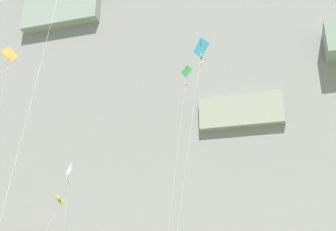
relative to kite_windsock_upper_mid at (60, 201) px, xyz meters
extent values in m
cube|color=gray|center=(18.96, 25.05, 26.72)|extent=(180.00, 21.87, 77.03)
cube|color=gray|center=(-11.12, 13.30, 37.72)|extent=(14.52, 2.04, 9.51)
cube|color=gray|center=(18.96, 14.26, 13.79)|extent=(11.61, 2.43, 4.65)
ellipsoid|color=yellow|center=(-0.14, 0.59, -0.03)|extent=(0.68, 0.72, 0.62)
ellipsoid|color=green|center=(0.02, -0.03, 0.06)|extent=(0.58, 0.68, 0.52)
ellipsoid|color=yellow|center=(0.18, -0.65, 0.15)|extent=(0.48, 0.64, 0.42)
ellipsoid|color=yellow|center=(0.35, -1.27, 0.24)|extent=(0.38, 0.60, 0.32)
cylinder|color=silver|center=(11.17, -22.48, 3.30)|extent=(0.50, 5.78, 29.94)
cube|color=white|center=(0.93, -0.26, 3.11)|extent=(1.51, 1.66, 2.13)
cylinder|color=black|center=(0.93, -0.26, 3.11)|extent=(0.35, 0.54, 1.72)
cube|color=#8CCC33|center=(0.90, -0.26, 2.29)|extent=(0.24, 0.14, 0.13)
cube|color=black|center=(0.99, -0.26, 1.84)|extent=(0.21, 0.19, 0.13)
cube|color=green|center=(0.89, -0.26, 1.39)|extent=(0.23, 0.17, 0.13)
cube|color=green|center=(0.96, -0.26, 0.93)|extent=(0.20, 0.20, 0.13)
cube|color=teal|center=(0.99, -0.26, 0.48)|extent=(0.21, 0.19, 0.13)
cube|color=orange|center=(-6.97, -3.03, 17.69)|extent=(1.61, 1.36, 2.04)
cylinder|color=black|center=(-6.97, -3.03, 17.69)|extent=(0.28, 0.25, 1.67)
cube|color=pink|center=(-7.02, -3.03, 16.92)|extent=(0.16, 0.21, 0.12)
cube|color=pink|center=(-6.97, -3.03, 16.50)|extent=(0.15, 0.22, 0.12)
cube|color=teal|center=(-7.00, -3.03, 16.07)|extent=(0.16, 0.21, 0.12)
cube|color=yellow|center=(-6.91, -3.03, 15.65)|extent=(0.21, 0.16, 0.12)
cube|color=purple|center=(-6.93, -3.03, 15.22)|extent=(0.22, 0.15, 0.12)
cube|color=green|center=(14.61, -0.54, 13.49)|extent=(1.38, 0.40, 1.33)
cylinder|color=black|center=(14.61, -0.54, 13.49)|extent=(0.09, 0.42, 1.07)
cube|color=#CC3399|center=(14.58, -0.54, 12.98)|extent=(0.16, 0.03, 0.08)
cube|color=purple|center=(14.57, -0.54, 12.70)|extent=(0.16, 0.03, 0.08)
cube|color=purple|center=(14.60, -0.54, 12.41)|extent=(0.16, 0.07, 0.08)
cube|color=yellow|center=(14.62, -0.54, 12.13)|extent=(0.16, 0.06, 0.08)
cube|color=navy|center=(14.62, -0.54, 11.84)|extent=(0.16, 0.02, 0.08)
cylinder|color=silver|center=(13.41, -1.69, 0.82)|extent=(2.42, 2.33, 25.00)
cube|color=#38B2D1|center=(18.25, -10.66, 10.09)|extent=(1.58, 0.82, 1.68)
cylinder|color=black|center=(18.25, -10.66, 10.09)|extent=(0.11, 0.56, 1.34)
cube|color=pink|center=(18.22, -10.66, 9.45)|extent=(0.21, 0.06, 0.10)
cube|color=black|center=(18.22, -10.66, 9.09)|extent=(0.20, 0.09, 0.10)
cube|color=#8CCC33|center=(18.28, -10.66, 8.73)|extent=(0.21, 0.03, 0.10)
cube|color=orange|center=(18.22, -10.66, 8.37)|extent=(0.19, 0.11, 0.10)
cylinder|color=silver|center=(16.91, -11.66, -0.90)|extent=(2.71, 2.00, 21.56)
camera|label=1|loc=(23.87, -40.56, -7.90)|focal=44.43mm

